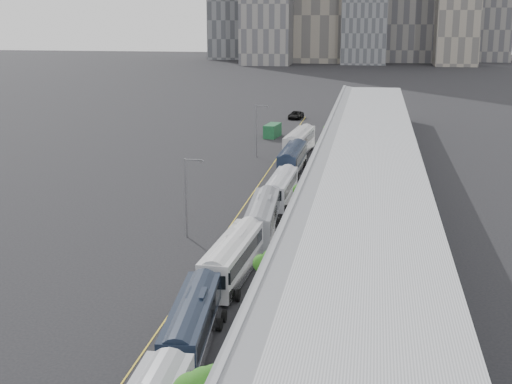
% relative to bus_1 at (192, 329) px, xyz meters
% --- Properties ---
extents(sidewalk, '(10.00, 170.00, 0.12)m').
position_rel_bus_1_xyz_m(sidewalk, '(7.27, 34.51, -1.47)').
color(sidewalk, gray).
rests_on(sidewalk, ground).
extents(lane_line, '(0.12, 160.00, 0.02)m').
position_rel_bus_1_xyz_m(lane_line, '(-3.23, 34.51, -1.52)').
color(lane_line, gold).
rests_on(lane_line, ground).
extents(depot, '(12.45, 160.40, 7.20)m').
position_rel_bus_1_xyz_m(depot, '(11.26, 34.51, 1.98)').
color(depot, gray).
rests_on(depot, ground).
extents(bus_1, '(3.62, 12.61, 3.63)m').
position_rel_bus_1_xyz_m(bus_1, '(0.00, 0.00, 0.00)').
color(bus_1, black).
rests_on(bus_1, ground).
extents(bus_2, '(3.41, 13.30, 3.85)m').
position_rel_bus_1_xyz_m(bus_2, '(0.20, 13.52, 0.09)').
color(bus_2, silver).
rests_on(bus_2, ground).
extents(bus_3, '(3.47, 13.34, 3.86)m').
position_rel_bus_1_xyz_m(bus_3, '(0.80, 26.24, 0.10)').
color(bus_3, gray).
rests_on(bus_3, ground).
extents(bus_4, '(2.74, 12.24, 3.57)m').
position_rel_bus_1_xyz_m(bus_4, '(0.99, 39.82, -0.03)').
color(bus_4, silver).
rests_on(bus_4, ground).
extents(bus_5, '(2.95, 13.28, 3.87)m').
position_rel_bus_1_xyz_m(bus_5, '(0.37, 57.12, 0.10)').
color(bus_5, '#172134').
rests_on(bus_5, ground).
extents(bus_6, '(3.92, 14.17, 4.09)m').
position_rel_bus_1_xyz_m(bus_6, '(-0.03, 70.60, 0.19)').
color(bus_6, silver).
rests_on(bus_6, ground).
extents(tree_1, '(1.89, 1.89, 4.63)m').
position_rel_bus_1_xyz_m(tree_1, '(4.13, 8.00, 2.12)').
color(tree_1, black).
rests_on(tree_1, ground).
extents(tree_2, '(1.81, 1.81, 3.89)m').
position_rel_bus_1_xyz_m(tree_2, '(4.17, 34.55, 1.43)').
color(tree_2, black).
rests_on(tree_2, ground).
extents(tree_3, '(1.36, 1.36, 3.89)m').
position_rel_bus_1_xyz_m(tree_3, '(4.39, 62.39, 1.62)').
color(tree_3, black).
rests_on(tree_3, ground).
extents(tree_4, '(1.61, 1.61, 3.66)m').
position_rel_bus_1_xyz_m(tree_4, '(4.27, 80.18, 1.30)').
color(tree_4, black).
rests_on(tree_4, ground).
extents(street_lamp_near, '(2.04, 0.22, 8.28)m').
position_rel_bus_1_xyz_m(street_lamp_near, '(-6.73, 24.72, 3.29)').
color(street_lamp_near, '#59595E').
rests_on(street_lamp_near, ground).
extents(street_lamp_far, '(2.04, 0.22, 8.42)m').
position_rel_bus_1_xyz_m(street_lamp_far, '(-6.44, 67.57, 3.36)').
color(street_lamp_far, '#59595E').
rests_on(street_lamp_far, ground).
extents(shipping_container, '(2.84, 5.60, 2.43)m').
position_rel_bus_1_xyz_m(shipping_container, '(-6.78, 86.88, -0.32)').
color(shipping_container, '#164928').
rests_on(shipping_container, ground).
extents(suv, '(3.23, 6.16, 1.65)m').
position_rel_bus_1_xyz_m(suv, '(-5.06, 111.27, -0.71)').
color(suv, black).
rests_on(suv, ground).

